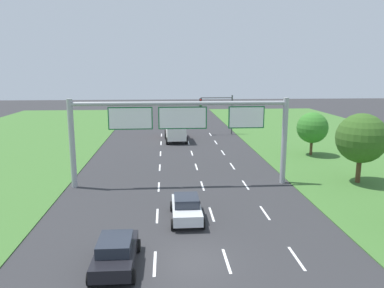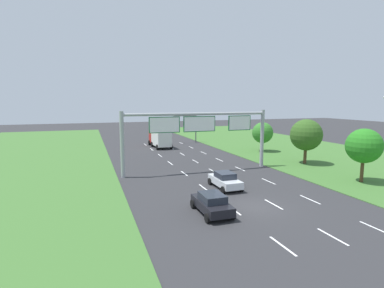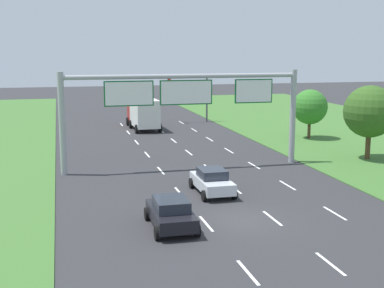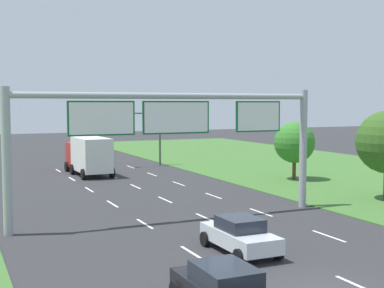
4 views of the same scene
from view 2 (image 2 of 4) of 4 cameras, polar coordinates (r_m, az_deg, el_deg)
name	(u,v)px [view 2 (image 2 of 4)]	position (r m, az deg, el deg)	size (l,w,h in m)	color
ground_plane	(254,207)	(23.78, 11.71, -11.64)	(200.00, 200.00, 0.00)	#2D2D30
grass_verge_right	(355,163)	(44.48, 28.62, -3.19)	(24.00, 120.00, 0.06)	#3D6B2D
lane_dashes_inner_left	(193,180)	(30.87, 0.22, -6.85)	(0.14, 56.40, 0.01)	white
lane_dashes_inner_right	(224,177)	(32.17, 6.14, -6.29)	(0.14, 56.40, 0.01)	white
lane_dashes_slip	(253,174)	(33.78, 11.55, -5.71)	(0.14, 56.40, 0.01)	white
car_near_red	(212,203)	(21.82, 3.81, -11.20)	(2.10, 4.07, 1.47)	black
car_lead_silver	(225,180)	(28.05, 6.31, -6.84)	(1.99, 4.10, 1.49)	silver
box_truck	(160,137)	(52.73, -6.14, 1.27)	(2.87, 7.19, 3.30)	#B21E19
sign_gantry	(199,128)	(33.77, 1.26, 2.98)	(17.24, 0.44, 7.00)	#9EA0A5
traffic_light_mast	(186,123)	(58.22, -1.06, 4.03)	(4.76, 0.49, 5.60)	#47494F
roadside_tree_near	(364,146)	(33.72, 29.93, -0.33)	(3.39, 3.39, 5.37)	#513823
roadside_tree_mid	(306,135)	(40.85, 20.92, 1.62)	(4.01, 4.01, 5.76)	#513823
roadside_tree_far	(263,133)	(49.01, 13.30, 2.10)	(3.31, 3.31, 4.71)	#513823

